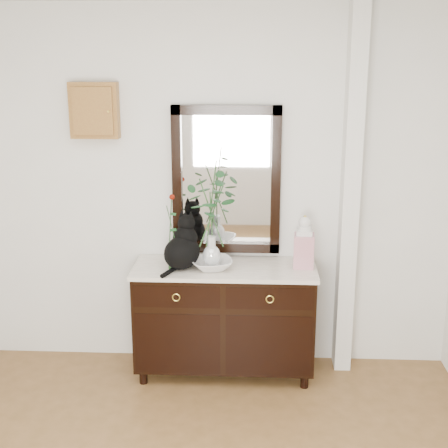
# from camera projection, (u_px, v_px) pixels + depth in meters

# --- Properties ---
(wall_back) EXTENTS (3.60, 0.04, 2.70)m
(wall_back) POSITION_uv_depth(u_px,v_px,m) (213.00, 192.00, 4.64)
(wall_back) COLOR silver
(wall_back) RESTS_ON ground
(pilaster) EXTENTS (0.12, 0.20, 2.70)m
(pilaster) POSITION_uv_depth(u_px,v_px,m) (350.00, 196.00, 4.51)
(pilaster) COLOR silver
(pilaster) RESTS_ON ground
(sideboard) EXTENTS (1.33, 0.52, 0.82)m
(sideboard) POSITION_uv_depth(u_px,v_px,m) (225.00, 315.00, 4.63)
(sideboard) COLOR black
(sideboard) RESTS_ON ground
(wall_mirror) EXTENTS (0.80, 0.06, 1.10)m
(wall_mirror) POSITION_uv_depth(u_px,v_px,m) (226.00, 181.00, 4.60)
(wall_mirror) COLOR black
(wall_mirror) RESTS_ON wall_back
(key_cabinet) EXTENTS (0.35, 0.10, 0.40)m
(key_cabinet) POSITION_uv_depth(u_px,v_px,m) (94.00, 110.00, 4.48)
(key_cabinet) COLOR brown
(key_cabinet) RESTS_ON wall_back
(cat) EXTENTS (0.38, 0.42, 0.39)m
(cat) POSITION_uv_depth(u_px,v_px,m) (182.00, 242.00, 4.45)
(cat) COLOR black
(cat) RESTS_ON sideboard
(lotus_bowl) EXTENTS (0.36, 0.36, 0.07)m
(lotus_bowl) POSITION_uv_depth(u_px,v_px,m) (212.00, 264.00, 4.47)
(lotus_bowl) COLOR silver
(lotus_bowl) RESTS_ON sideboard
(vase_branches) EXTENTS (0.45, 0.45, 0.78)m
(vase_branches) POSITION_uv_depth(u_px,v_px,m) (211.00, 214.00, 4.37)
(vase_branches) COLOR silver
(vase_branches) RESTS_ON lotus_bowl
(bud_vase_rose) EXTENTS (0.08, 0.08, 0.56)m
(bud_vase_rose) POSITION_uv_depth(u_px,v_px,m) (171.00, 231.00, 4.41)
(bud_vase_rose) COLOR #296128
(bud_vase_rose) RESTS_ON sideboard
(ginger_jar) EXTENTS (0.15, 0.15, 0.39)m
(ginger_jar) POSITION_uv_depth(u_px,v_px,m) (304.00, 241.00, 4.47)
(ginger_jar) COLOR silver
(ginger_jar) RESTS_ON sideboard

